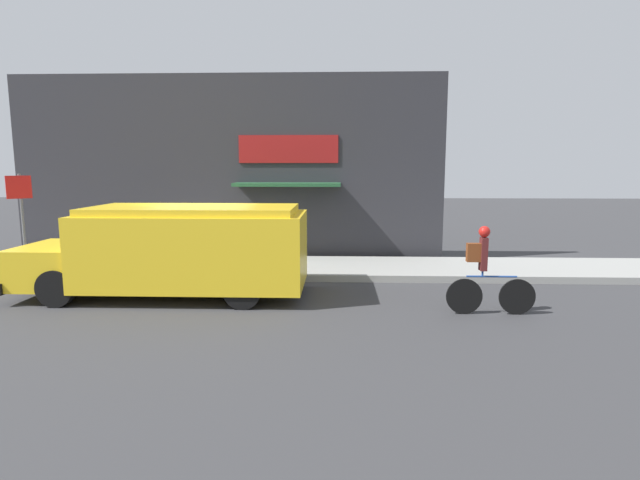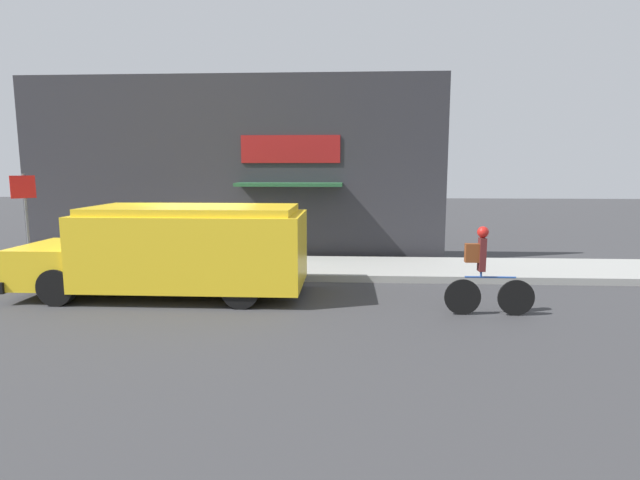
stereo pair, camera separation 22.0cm
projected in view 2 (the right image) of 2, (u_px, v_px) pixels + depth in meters
The scene contains 7 objects.
ground_plane at pixel (204, 281), 12.66m from camera, with size 70.00×70.00×0.00m, color #38383A.
sidewalk at pixel (217, 267), 13.99m from camera, with size 28.00×2.72×0.18m.
storefront at pixel (231, 169), 15.34m from camera, with size 13.24×1.08×5.64m.
school_bus at pixel (177, 249), 11.06m from camera, with size 6.26×2.66×2.01m.
cyclist at pixel (484, 273), 9.60m from camera, with size 1.73×0.22×1.74m.
stop_sign_post at pixel (25, 205), 13.33m from camera, with size 0.45×0.45×2.51m.
trash_bin at pixel (106, 248), 14.08m from camera, with size 0.51×0.51×0.85m.
Camera 2 is at (3.64, -12.20, 2.85)m, focal length 28.00 mm.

